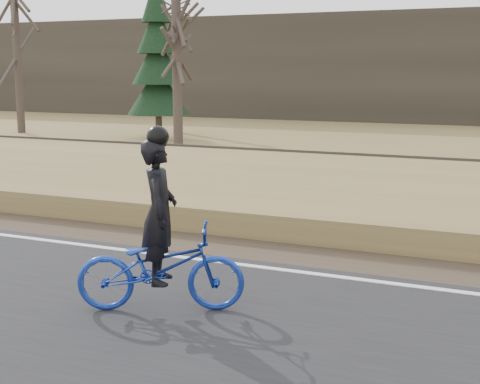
% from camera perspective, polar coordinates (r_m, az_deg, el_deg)
% --- Properties ---
extents(edge_line, '(120.00, 0.12, 0.01)m').
position_cam_1_polar(edge_line, '(12.43, -19.67, -3.45)').
color(edge_line, silver).
rests_on(edge_line, road).
extents(shoulder, '(120.00, 1.60, 0.04)m').
position_cam_1_polar(shoulder, '(13.17, -16.71, -2.73)').
color(shoulder, '#473A2B').
rests_on(shoulder, ground).
extents(embankment, '(120.00, 5.00, 0.44)m').
position_cam_1_polar(embankment, '(15.49, -9.63, 0.26)').
color(embankment, olive).
rests_on(embankment, ground).
extents(ballast, '(120.00, 3.00, 0.45)m').
position_cam_1_polar(ballast, '(18.74, -3.32, 2.17)').
color(ballast, slate).
rests_on(ballast, ground).
extents(railroad, '(120.00, 2.40, 0.29)m').
position_cam_1_polar(railroad, '(18.70, -3.33, 3.09)').
color(railroad, black).
rests_on(railroad, ballast).
extents(treeline_backdrop, '(120.00, 4.00, 6.00)m').
position_cam_1_polar(treeline_backdrop, '(39.46, 11.36, 10.38)').
color(treeline_backdrop, '#383328').
rests_on(treeline_backdrop, ground).
extents(cyclist, '(2.11, 1.45, 2.22)m').
position_cam_1_polar(cyclist, '(8.04, -6.81, -5.25)').
color(cyclist, navy).
rests_on(cyclist, road).
extents(bare_tree_far_left, '(0.36, 0.36, 7.53)m').
position_cam_1_polar(bare_tree_far_left, '(32.64, -18.51, 11.42)').
color(bare_tree_far_left, '#463B33').
rests_on(bare_tree_far_left, ground).
extents(bare_tree_left, '(0.36, 0.36, 6.88)m').
position_cam_1_polar(bare_tree_left, '(31.15, -5.49, 11.37)').
color(bare_tree_left, '#463B33').
rests_on(bare_tree_left, ground).
extents(bare_tree_near_left, '(0.36, 0.36, 6.00)m').
position_cam_1_polar(bare_tree_near_left, '(25.19, -5.39, 10.60)').
color(bare_tree_near_left, '#463B33').
rests_on(bare_tree_near_left, ground).
extents(conifer, '(2.60, 2.60, 6.81)m').
position_cam_1_polar(conifer, '(28.54, -7.06, 10.99)').
color(conifer, '#463B33').
rests_on(conifer, ground).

